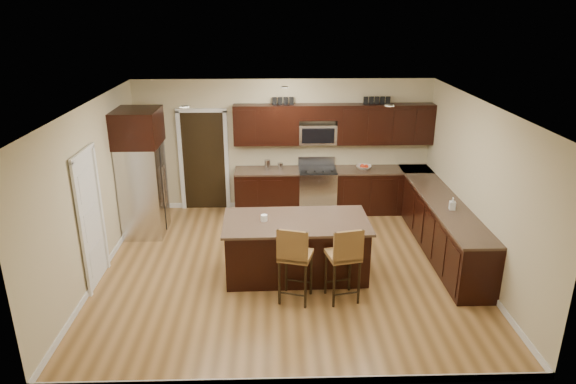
{
  "coord_description": "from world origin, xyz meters",
  "views": [
    {
      "loc": [
        -0.21,
        -7.47,
        4.09
      ],
      "look_at": [
        0.02,
        0.4,
        1.19
      ],
      "focal_mm": 32.0,
      "sensor_mm": 36.0,
      "label": 1
    }
  ],
  "objects_px": {
    "range": "(317,190)",
    "stool_mid": "(294,256)",
    "island": "(296,249)",
    "stool_right": "(345,256)",
    "refrigerator": "(142,172)"
  },
  "relations": [
    {
      "from": "range",
      "to": "island",
      "type": "distance_m",
      "value": 2.66
    },
    {
      "from": "range",
      "to": "stool_mid",
      "type": "bearing_deg",
      "value": -100.05
    },
    {
      "from": "island",
      "to": "stool_mid",
      "type": "distance_m",
      "value": 0.91
    },
    {
      "from": "range",
      "to": "stool_mid",
      "type": "xyz_separation_m",
      "value": [
        -0.61,
        -3.45,
        0.27
      ]
    },
    {
      "from": "range",
      "to": "stool_mid",
      "type": "height_order",
      "value": "stool_mid"
    },
    {
      "from": "range",
      "to": "island",
      "type": "bearing_deg",
      "value": -101.92
    },
    {
      "from": "range",
      "to": "island",
      "type": "height_order",
      "value": "range"
    },
    {
      "from": "stool_right",
      "to": "refrigerator",
      "type": "bearing_deg",
      "value": 131.3
    },
    {
      "from": "range",
      "to": "stool_mid",
      "type": "relative_size",
      "value": 0.93
    },
    {
      "from": "stool_right",
      "to": "refrigerator",
      "type": "height_order",
      "value": "refrigerator"
    },
    {
      "from": "island",
      "to": "stool_mid",
      "type": "height_order",
      "value": "stool_mid"
    },
    {
      "from": "range",
      "to": "island",
      "type": "xyz_separation_m",
      "value": [
        -0.55,
        -2.6,
        -0.04
      ]
    },
    {
      "from": "island",
      "to": "stool_right",
      "type": "bearing_deg",
      "value": -53.65
    },
    {
      "from": "stool_right",
      "to": "refrigerator",
      "type": "distance_m",
      "value": 4.25
    },
    {
      "from": "refrigerator",
      "to": "island",
      "type": "bearing_deg",
      "value": -31.05
    }
  ]
}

